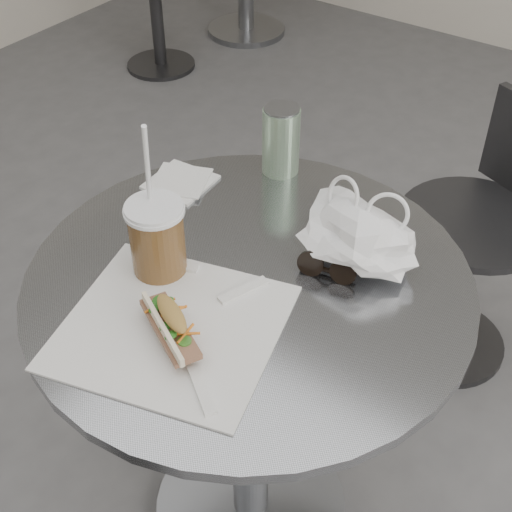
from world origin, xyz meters
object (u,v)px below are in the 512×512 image
Objects in this scene: bg_chair at (149,5)px; drink_can at (281,140)px; iced_coffee at (157,237)px; banh_mi at (171,325)px; chair_far at (475,255)px; sunglasses at (327,269)px; cafe_table at (250,382)px.

drink_can reaches higher than bg_chair.
iced_coffee is (1.58, -1.68, 0.50)m from bg_chair.
banh_mi is (1.70, -1.79, 0.46)m from bg_chair.
banh_mi is 0.17m from iced_coffee.
sunglasses is (-0.06, -0.71, 0.44)m from chair_far.
cafe_table is at bearing 99.89° from chair_far.
banh_mi reaches higher than chair_far.
drink_can reaches higher than chair_far.
bg_chair is 2.51m from banh_mi.
chair_far is at bearing 71.82° from sunglasses.
banh_mi is (-0.18, -0.97, 0.45)m from chair_far.
chair_far is at bearing 77.84° from cafe_table.
iced_coffee is 0.37m from drink_can.
iced_coffee reaches higher than sunglasses.
sunglasses is at bearing 35.49° from cafe_table.
cafe_table is 2.35m from bg_chair.
cafe_table is 0.36m from banh_mi.
banh_mi is at bearing -93.77° from cafe_table.
chair_far is 0.76m from drink_can.
banh_mi is at bearing -42.76° from iced_coffee.
banh_mi reaches higher than cafe_table.
bg_chair is 2.42m from sunglasses.
bg_chair is at bearing -1.42° from chair_far.
drink_can is (-0.14, 0.30, 0.34)m from cafe_table.
drink_can is at bearing -26.45° from bg_chair.
cafe_table reaches higher than bg_chair.
drink_can is at bearing 124.32° from sunglasses.
chair_far is at bearing 70.48° from iced_coffee.
iced_coffee reaches higher than cafe_table.
sunglasses is at bearing -26.86° from bg_chair.
bg_chair is at bearing 133.30° from iced_coffee.
banh_mi is 0.29m from sunglasses.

